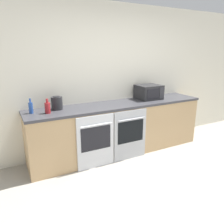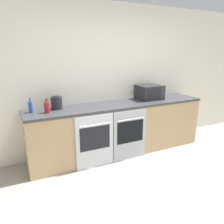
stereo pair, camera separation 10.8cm
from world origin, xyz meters
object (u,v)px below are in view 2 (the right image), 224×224
Objects in this scene: oven_left at (95,142)px; kettle at (57,103)px; microwave at (149,92)px; bottle_red at (47,107)px; oven_right at (130,135)px; bottle_blue at (31,107)px.

kettle reaches higher than oven_left.
microwave reaches higher than bottle_red.
oven_left is at bearing -23.31° from bottle_red.
oven_right is (0.63, 0.00, 0.00)m from oven_left.
bottle_red is 1.03× the size of kettle.
microwave is at bearing 17.33° from oven_left.
microwave is 2.11× the size of kettle.
bottle_red is at bearing -138.04° from kettle.
bottle_blue reaches higher than kettle.
oven_left is 1.47m from microwave.
oven_left is 3.95× the size of bottle_red.
kettle is at bearing 178.91° from microwave.
oven_right is 4.07× the size of kettle.
oven_left is 0.85m from kettle.
kettle is (-1.74, 0.03, -0.03)m from microwave.
kettle is (0.18, 0.16, 0.02)m from bottle_red.
kettle is at bearing 7.10° from bottle_blue.
oven_right is at bearing -21.64° from kettle.
microwave is 2.13m from bottle_blue.
bottle_blue is at bearing -179.57° from microwave.
kettle reaches higher than oven_right.
microwave reaches higher than bottle_blue.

